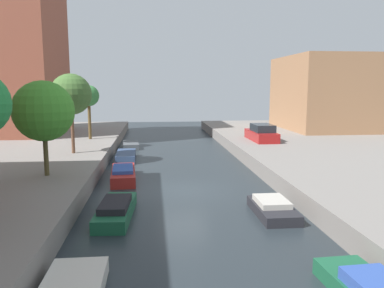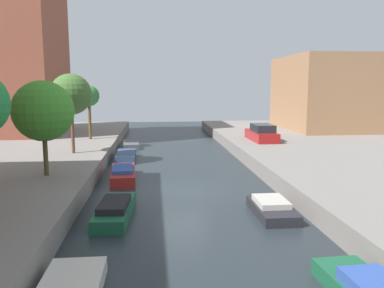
# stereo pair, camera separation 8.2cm
# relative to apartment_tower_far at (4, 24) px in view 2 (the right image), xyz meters

# --- Properties ---
(ground_plane) EXTENTS (84.00, 84.00, 0.00)m
(ground_plane) POSITION_rel_apartment_tower_far_xyz_m (16.00, -19.83, -11.74)
(ground_plane) COLOR #232B30
(apartment_tower_far) EXTENTS (10.00, 10.64, 21.47)m
(apartment_tower_far) POSITION_rel_apartment_tower_far_xyz_m (0.00, 0.00, 0.00)
(apartment_tower_far) COLOR brown
(apartment_tower_far) RESTS_ON quay_left
(low_block_right) EXTENTS (10.00, 11.81, 8.00)m
(low_block_right) POSITION_rel_apartment_tower_far_xyz_m (34.00, 1.00, -6.74)
(low_block_right) COLOR #9E704C
(low_block_right) RESTS_ON quay_right
(street_tree_2) EXTENTS (3.18, 3.18, 5.02)m
(street_tree_2) POSITION_rel_apartment_tower_far_xyz_m (8.67, -19.63, -7.31)
(street_tree_2) COLOR #4E4527
(street_tree_2) RESTS_ON quay_left
(street_tree_3) EXTENTS (2.87, 2.87, 5.61)m
(street_tree_3) POSITION_rel_apartment_tower_far_xyz_m (8.67, -12.62, -6.59)
(street_tree_3) COLOR brown
(street_tree_3) RESTS_ON quay_left
(street_tree_4) EXTENTS (1.87, 1.87, 4.83)m
(street_tree_4) POSITION_rel_apartment_tower_far_xyz_m (8.67, -5.19, -6.92)
(street_tree_4) COLOR brown
(street_tree_4) RESTS_ON quay_left
(parked_car) EXTENTS (1.88, 4.81, 1.46)m
(parked_car) POSITION_rel_apartment_tower_far_xyz_m (23.83, -7.68, -10.13)
(parked_car) COLOR maroon
(parked_car) RESTS_ON quay_right
(moored_boat_left_2) EXTENTS (1.63, 4.37, 0.83)m
(moored_boat_left_2) POSITION_rel_apartment_tower_far_xyz_m (12.68, -23.91, -11.38)
(moored_boat_left_2) COLOR #195638
(moored_boat_left_2) RESTS_ON ground_plane
(moored_boat_left_3) EXTENTS (1.69, 4.51, 0.85)m
(moored_boat_left_3) POSITION_rel_apartment_tower_far_xyz_m (12.49, -17.04, -11.36)
(moored_boat_left_3) COLOR maroon
(moored_boat_left_3) RESTS_ON ground_plane
(moored_boat_left_4) EXTENTS (1.53, 3.90, 0.61)m
(moored_boat_left_4) POSITION_rel_apartment_tower_far_xyz_m (12.20, -10.44, -11.43)
(moored_boat_left_4) COLOR #33476B
(moored_boat_left_4) RESTS_ON ground_plane
(moored_boat_left_5) EXTENTS (1.67, 3.43, 0.51)m
(moored_boat_left_5) POSITION_rel_apartment_tower_far_xyz_m (12.24, -4.32, -11.48)
(moored_boat_left_5) COLOR #4C5156
(moored_boat_left_5) RESTS_ON ground_plane
(moored_boat_right_2) EXTENTS (1.57, 3.36, 0.69)m
(moored_boat_right_2) POSITION_rel_apartment_tower_far_xyz_m (19.64, -24.21, -11.44)
(moored_boat_right_2) COLOR #232328
(moored_boat_right_2) RESTS_ON ground_plane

